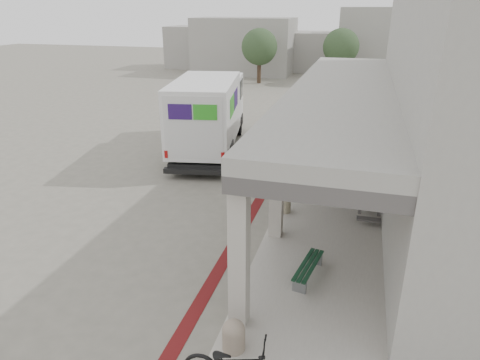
% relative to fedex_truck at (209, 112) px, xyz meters
% --- Properties ---
extents(ground, '(120.00, 120.00, 0.00)m').
position_rel_fedex_truck_xyz_m(ground, '(2.68, -8.07, -1.88)').
color(ground, '#6B685C').
rests_on(ground, ground).
extents(bike_lane_stripe, '(0.35, 40.00, 0.01)m').
position_rel_fedex_truck_xyz_m(bike_lane_stripe, '(3.68, -6.07, -1.88)').
color(bike_lane_stripe, '#5C1213').
rests_on(bike_lane_stripe, ground).
extents(sidewalk, '(4.40, 28.00, 0.12)m').
position_rel_fedex_truck_xyz_m(sidewalk, '(6.68, -8.07, -1.82)').
color(sidewalk, '#9F998F').
rests_on(sidewalk, ground).
extents(transit_building, '(7.60, 17.00, 7.00)m').
position_rel_fedex_truck_xyz_m(transit_building, '(9.52, -3.57, 1.52)').
color(transit_building, gray).
rests_on(transit_building, ground).
extents(distant_backdrop, '(28.00, 10.00, 6.50)m').
position_rel_fedex_truck_xyz_m(distant_backdrop, '(-0.16, 27.82, 0.82)').
color(distant_backdrop, '#97958F').
rests_on(distant_backdrop, ground).
extents(tree_left, '(3.20, 3.20, 4.80)m').
position_rel_fedex_truck_xyz_m(tree_left, '(-2.32, 19.93, 1.30)').
color(tree_left, '#38281C').
rests_on(tree_left, ground).
extents(tree_mid, '(3.20, 3.20, 4.80)m').
position_rel_fedex_truck_xyz_m(tree_mid, '(4.68, 21.93, 1.30)').
color(tree_mid, '#38281C').
rests_on(tree_mid, ground).
extents(tree_right, '(3.20, 3.20, 4.80)m').
position_rel_fedex_truck_xyz_m(tree_right, '(12.68, 20.93, 1.30)').
color(tree_right, '#38281C').
rests_on(tree_right, ground).
extents(fedex_truck, '(3.97, 8.59, 3.53)m').
position_rel_fedex_truck_xyz_m(fedex_truck, '(0.00, 0.00, 0.00)').
color(fedex_truck, black).
rests_on(fedex_truck, ground).
extents(bench, '(0.63, 1.65, 0.38)m').
position_rel_fedex_truck_xyz_m(bench, '(6.01, -9.52, -1.49)').
color(bench, slate).
rests_on(bench, sidewalk).
extents(bollard_near, '(0.46, 0.46, 0.69)m').
position_rel_fedex_truck_xyz_m(bollard_near, '(4.90, -12.38, -1.42)').
color(bollard_near, gray).
rests_on(bollard_near, sidewalk).
extents(bollard_far, '(0.38, 0.38, 0.57)m').
position_rel_fedex_truck_xyz_m(bollard_far, '(4.78, -5.98, -1.48)').
color(bollard_far, gray).
rests_on(bollard_far, sidewalk).
extents(utility_cabinet, '(0.53, 0.63, 0.92)m').
position_rel_fedex_truck_xyz_m(utility_cabinet, '(6.98, -4.49, -1.30)').
color(utility_cabinet, slate).
rests_on(utility_cabinet, sidewalk).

